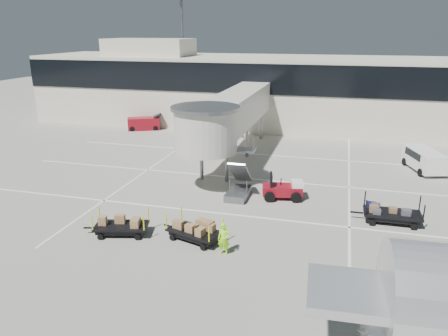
{
  "coord_description": "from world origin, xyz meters",
  "views": [
    {
      "loc": [
        5.02,
        -22.32,
        11.02
      ],
      "look_at": [
        -2.43,
        5.08,
        2.0
      ],
      "focal_mm": 35.0,
      "sensor_mm": 36.0,
      "label": 1
    }
  ],
  "objects_px": {
    "baggage_tug": "(283,190)",
    "minivan": "(423,158)",
    "suitcase_cart": "(393,214)",
    "box_cart_far": "(119,227)",
    "ground_worker": "(224,239)",
    "belt_loader": "(144,124)",
    "box_cart_near": "(194,231)"
  },
  "relations": [
    {
      "from": "baggage_tug",
      "to": "minivan",
      "type": "height_order",
      "value": "baggage_tug"
    },
    {
      "from": "ground_worker",
      "to": "belt_loader",
      "type": "xyz_separation_m",
      "value": [
        -16.54,
        25.85,
        -0.16
      ]
    },
    {
      "from": "suitcase_cart",
      "to": "belt_loader",
      "type": "distance_m",
      "value": 31.91
    },
    {
      "from": "baggage_tug",
      "to": "minivan",
      "type": "bearing_deg",
      "value": 30.38
    },
    {
      "from": "box_cart_near",
      "to": "ground_worker",
      "type": "height_order",
      "value": "ground_worker"
    },
    {
      "from": "baggage_tug",
      "to": "ground_worker",
      "type": "relative_size",
      "value": 1.67
    },
    {
      "from": "suitcase_cart",
      "to": "ground_worker",
      "type": "relative_size",
      "value": 2.33
    },
    {
      "from": "suitcase_cart",
      "to": "box_cart_near",
      "type": "xyz_separation_m",
      "value": [
        -10.65,
        -5.28,
        0.03
      ]
    },
    {
      "from": "suitcase_cart",
      "to": "ground_worker",
      "type": "distance_m",
      "value": 10.78
    },
    {
      "from": "suitcase_cart",
      "to": "ground_worker",
      "type": "xyz_separation_m",
      "value": [
        -8.71,
        -6.34,
        0.32
      ]
    },
    {
      "from": "ground_worker",
      "to": "minivan",
      "type": "xyz_separation_m",
      "value": [
        12.02,
        17.9,
        0.15
      ]
    },
    {
      "from": "box_cart_near",
      "to": "minivan",
      "type": "bearing_deg",
      "value": 68.11
    },
    {
      "from": "box_cart_near",
      "to": "ground_worker",
      "type": "xyz_separation_m",
      "value": [
        1.94,
        -1.06,
        0.28
      ]
    },
    {
      "from": "box_cart_near",
      "to": "ground_worker",
      "type": "bearing_deg",
      "value": -10.89
    },
    {
      "from": "suitcase_cart",
      "to": "box_cart_far",
      "type": "xyz_separation_m",
      "value": [
        -14.94,
        -5.73,
        -0.04
      ]
    },
    {
      "from": "baggage_tug",
      "to": "ground_worker",
      "type": "distance_m",
      "value": 8.8
    },
    {
      "from": "suitcase_cart",
      "to": "minivan",
      "type": "relative_size",
      "value": 0.84
    },
    {
      "from": "baggage_tug",
      "to": "box_cart_far",
      "type": "xyz_separation_m",
      "value": [
        -8.1,
        -7.98,
        -0.13
      ]
    },
    {
      "from": "belt_loader",
      "to": "minivan",
      "type": "bearing_deg",
      "value": -39.84
    },
    {
      "from": "box_cart_near",
      "to": "minivan",
      "type": "height_order",
      "value": "minivan"
    },
    {
      "from": "box_cart_near",
      "to": "minivan",
      "type": "relative_size",
      "value": 0.77
    },
    {
      "from": "suitcase_cart",
      "to": "belt_loader",
      "type": "bearing_deg",
      "value": 141.86
    },
    {
      "from": "belt_loader",
      "to": "box_cart_near",
      "type": "bearing_deg",
      "value": -83.77
    },
    {
      "from": "baggage_tug",
      "to": "belt_loader",
      "type": "distance_m",
      "value": 25.24
    },
    {
      "from": "suitcase_cart",
      "to": "box_cart_far",
      "type": "distance_m",
      "value": 16.0
    },
    {
      "from": "suitcase_cart",
      "to": "minivan",
      "type": "distance_m",
      "value": 12.03
    },
    {
      "from": "baggage_tug",
      "to": "ground_worker",
      "type": "xyz_separation_m",
      "value": [
        -1.87,
        -8.59,
        0.23
      ]
    },
    {
      "from": "suitcase_cart",
      "to": "box_cart_far",
      "type": "relative_size",
      "value": 1.1
    },
    {
      "from": "minivan",
      "to": "box_cart_near",
      "type": "bearing_deg",
      "value": -146.37
    },
    {
      "from": "box_cart_far",
      "to": "belt_loader",
      "type": "height_order",
      "value": "belt_loader"
    },
    {
      "from": "suitcase_cart",
      "to": "minivan",
      "type": "bearing_deg",
      "value": 73.56
    },
    {
      "from": "baggage_tug",
      "to": "box_cart_near",
      "type": "xyz_separation_m",
      "value": [
        -3.81,
        -7.53,
        -0.06
      ]
    }
  ]
}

